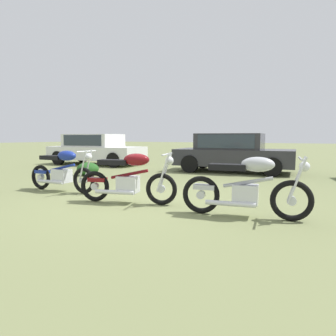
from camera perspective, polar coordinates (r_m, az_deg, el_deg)
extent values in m
plane|color=olive|center=(6.37, -6.12, -6.04)|extent=(120.00, 120.00, 0.00)
torus|color=black|center=(7.29, -15.51, -2.28)|extent=(0.61, 0.13, 0.61)
torus|color=black|center=(8.26, -22.71, -1.58)|extent=(0.61, 0.13, 0.61)
cylinder|color=silver|center=(7.29, -15.51, -2.28)|extent=(0.15, 0.11, 0.14)
cylinder|color=silver|center=(8.26, -22.71, -1.58)|extent=(0.15, 0.11, 0.14)
cylinder|color=silver|center=(7.28, -14.76, 0.41)|extent=(0.28, 0.05, 0.75)
cylinder|color=silver|center=(7.14, -15.70, 0.28)|extent=(0.28, 0.05, 0.75)
cube|color=silver|center=(7.74, -19.25, -1.37)|extent=(0.42, 0.32, 0.32)
cylinder|color=navy|center=(7.69, -19.14, 0.10)|extent=(0.76, 0.10, 0.22)
ellipsoid|color=navy|center=(7.57, -18.41, 2.20)|extent=(0.53, 0.29, 0.24)
cube|color=black|center=(7.91, -20.89, 1.83)|extent=(0.61, 0.28, 0.10)
cube|color=navy|center=(8.20, -22.47, -0.64)|extent=(0.37, 0.20, 0.08)
cylinder|color=silver|center=(7.16, -15.05, 3.02)|extent=(0.07, 0.64, 0.03)
sphere|color=silver|center=(7.13, -14.66, 2.05)|extent=(0.17, 0.17, 0.16)
cylinder|color=silver|center=(7.80, -21.19, -2.42)|extent=(0.80, 0.13, 0.08)
torus|color=black|center=(5.86, -1.26, -3.97)|extent=(0.62, 0.25, 0.62)
torus|color=black|center=(6.37, -13.53, -3.34)|extent=(0.62, 0.25, 0.62)
cylinder|color=silver|center=(5.86, -1.26, -3.97)|extent=(0.16, 0.13, 0.14)
cylinder|color=silver|center=(6.37, -13.53, -3.34)|extent=(0.16, 0.13, 0.14)
cylinder|color=silver|center=(5.88, -0.47, -0.63)|extent=(0.27, 0.11, 0.74)
cylinder|color=silver|center=(5.71, -0.92, -0.83)|extent=(0.27, 0.11, 0.74)
cube|color=silver|center=(6.06, -7.48, -3.02)|extent=(0.47, 0.40, 0.32)
cylinder|color=maroon|center=(6.02, -7.24, -1.15)|extent=(0.75, 0.26, 0.22)
ellipsoid|color=maroon|center=(5.94, -5.93, 1.57)|extent=(0.57, 0.39, 0.24)
cube|color=black|center=(6.13, -10.15, 1.07)|extent=(0.64, 0.39, 0.10)
cube|color=maroon|center=(6.32, -13.08, -2.12)|extent=(0.39, 0.27, 0.08)
cylinder|color=silver|center=(5.76, -0.31, 2.57)|extent=(0.20, 0.63, 0.03)
sphere|color=silver|center=(5.75, 0.27, 1.37)|extent=(0.20, 0.20, 0.16)
cylinder|color=silver|center=(6.02, -9.98, -4.47)|extent=(0.79, 0.29, 0.08)
torus|color=black|center=(5.12, 22.15, -5.69)|extent=(0.65, 0.20, 0.65)
torus|color=black|center=(5.26, 6.18, -5.00)|extent=(0.65, 0.20, 0.65)
cylinder|color=silver|center=(5.12, 22.15, -5.69)|extent=(0.15, 0.12, 0.14)
cylinder|color=silver|center=(5.26, 6.18, -5.00)|extent=(0.15, 0.12, 0.14)
cylinder|color=silver|center=(5.16, 22.91, -1.94)|extent=(0.27, 0.08, 0.73)
cylinder|color=silver|center=(4.98, 23.03, -2.21)|extent=(0.27, 0.08, 0.73)
cube|color=silver|center=(5.13, 14.30, -4.78)|extent=(0.44, 0.36, 0.32)
cylinder|color=#B7BABF|center=(5.09, 14.69, -2.58)|extent=(0.79, 0.19, 0.22)
ellipsoid|color=#B7BABF|center=(5.05, 16.47, 0.66)|extent=(0.56, 0.34, 0.24)
cube|color=black|center=(5.10, 11.07, 0.17)|extent=(0.63, 0.34, 0.10)
cube|color=#B7BABF|center=(5.22, 6.84, -3.52)|extent=(0.39, 0.24, 0.08)
cylinder|color=silver|center=(5.04, 23.57, 1.61)|extent=(0.14, 0.64, 0.03)
sphere|color=silver|center=(5.06, 24.19, 0.23)|extent=(0.18, 0.18, 0.16)
cylinder|color=silver|center=(5.02, 11.57, -6.57)|extent=(0.80, 0.21, 0.08)
cube|color=silver|center=(14.76, -13.26, 2.77)|extent=(4.65, 2.18, 0.60)
cube|color=silver|center=(14.83, -13.77, 5.02)|extent=(2.61, 1.83, 0.60)
cube|color=#2D3842|center=(14.83, -13.77, 5.09)|extent=(2.24, 1.84, 0.48)
cylinder|color=black|center=(14.59, -6.35, 1.95)|extent=(0.66, 0.27, 0.64)
cylinder|color=black|center=(13.17, -10.12, 1.48)|extent=(0.66, 0.27, 0.64)
cylinder|color=black|center=(16.40, -15.74, 2.20)|extent=(0.66, 0.27, 0.64)
cylinder|color=black|center=(15.16, -19.87, 1.79)|extent=(0.66, 0.27, 0.64)
cube|color=#2D2D33|center=(11.58, 12.22, 1.98)|extent=(4.43, 2.28, 0.60)
cube|color=#2D2D33|center=(11.59, 11.55, 4.87)|extent=(2.51, 1.89, 0.60)
cube|color=#2D3842|center=(11.59, 11.55, 4.97)|extent=(2.16, 1.89, 0.48)
cylinder|color=black|center=(12.27, 19.52, 0.91)|extent=(0.66, 0.29, 0.64)
cylinder|color=black|center=(10.57, 18.93, 0.18)|extent=(0.66, 0.29, 0.64)
cylinder|color=black|center=(12.76, 6.61, 1.39)|extent=(0.66, 0.29, 0.64)
cylinder|color=black|center=(11.14, 4.12, 0.76)|extent=(0.66, 0.29, 0.64)
ellipsoid|color=#23541E|center=(10.71, -14.79, -0.15)|extent=(0.75, 0.72, 0.44)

